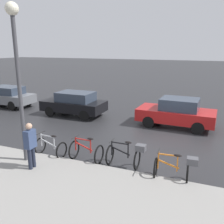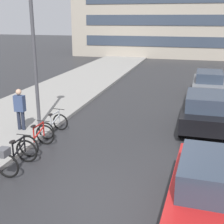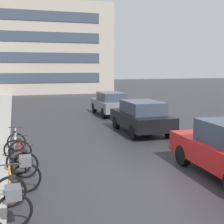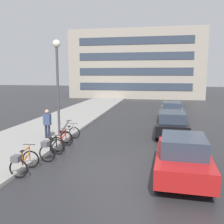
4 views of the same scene
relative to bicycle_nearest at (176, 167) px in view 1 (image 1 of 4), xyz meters
name	(u,v)px [view 1 (image 1 of 4)]	position (x,y,z in m)	size (l,w,h in m)	color
ground_plane	(165,141)	(3.48, 0.95, -0.49)	(140.00, 140.00, 0.00)	#28282B
bicycle_nearest	(176,167)	(0.00, 0.00, 0.00)	(0.79, 1.37, 1.01)	black
bicycle_second	(127,154)	(0.32, 1.78, 0.02)	(0.76, 1.38, 1.01)	black
bicycle_third	(86,151)	(0.20, 3.37, -0.08)	(0.79, 1.18, 0.98)	black
bicycle_farthest	(51,147)	(0.08, 4.91, -0.11)	(0.77, 1.19, 0.92)	black
car_red	(177,113)	(5.86, 0.83, 0.30)	(2.02, 4.15, 1.57)	#AD1919
car_black	(74,103)	(5.76, 7.14, 0.29)	(1.91, 3.96, 1.50)	black
car_grey	(7,96)	(6.05, 12.95, 0.27)	(1.82, 4.12, 1.47)	slate
pedestrian	(30,145)	(-1.23, 4.75, 0.52)	(0.40, 0.24, 1.78)	#1E2333
streetlamp	(17,58)	(-0.79, 5.39, 3.41)	(0.44, 0.44, 5.66)	#424247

